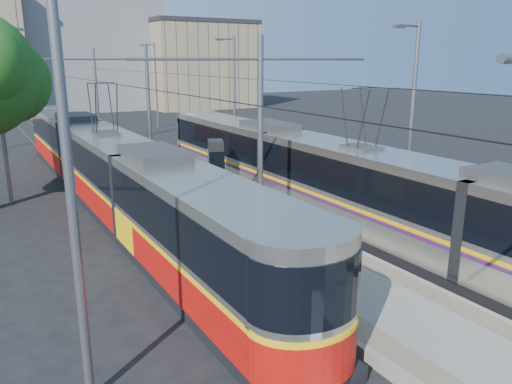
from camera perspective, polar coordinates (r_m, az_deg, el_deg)
ground at (r=13.09m, az=19.50°, el=-15.74°), size 160.00×160.00×0.00m
platform at (r=26.38m, az=-9.62°, el=0.81°), size 4.00×50.00×0.30m
tactile_strip_left at (r=25.88m, az=-12.63°, el=0.73°), size 0.70×50.00×0.01m
tactile_strip_right at (r=26.87m, az=-6.75°, el=1.52°), size 0.70×50.00×0.01m
rails at (r=26.41m, az=-9.61°, el=0.52°), size 8.71×70.00×0.03m
tram_left at (r=23.41m, az=-16.52°, el=2.51°), size 2.43×31.84×5.50m
tram_right at (r=19.18m, az=11.72°, el=0.63°), size 2.43×32.02×5.50m
catenary at (r=23.04m, az=-7.51°, el=9.91°), size 9.20×70.00×7.00m
street_lamps at (r=29.47m, az=-12.81°, el=10.08°), size 15.18×38.22×8.00m
shelter at (r=23.51m, az=-4.57°, el=2.98°), size 1.09×1.34×2.56m
building_centre at (r=72.54m, az=-19.19°, el=14.82°), size 18.36×14.28×14.68m
building_right at (r=71.15m, az=-6.61°, el=14.28°), size 14.28×10.20×11.56m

